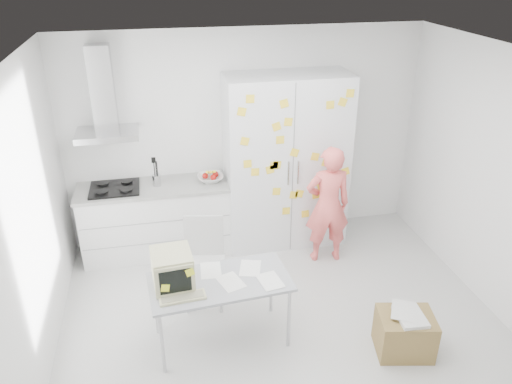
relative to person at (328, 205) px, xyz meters
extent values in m
cube|color=silver|center=(-0.83, -1.10, -0.76)|extent=(4.50, 4.00, 0.02)
cube|color=white|center=(-0.83, 0.90, 0.60)|extent=(4.50, 0.02, 2.70)
cube|color=white|center=(-3.08, -1.10, 0.60)|extent=(0.02, 4.00, 2.70)
cube|color=white|center=(1.42, -1.10, 0.60)|extent=(0.02, 4.00, 2.70)
cube|color=white|center=(-0.83, -1.10, 1.95)|extent=(4.50, 4.00, 0.02)
cube|color=white|center=(-2.03, 0.60, -0.31)|extent=(1.80, 0.60, 0.88)
cube|color=gray|center=(-2.03, 0.30, -0.17)|extent=(1.76, 0.01, 0.01)
cube|color=gray|center=(-2.03, 0.30, -0.45)|extent=(1.76, 0.01, 0.01)
cube|color=#9E9E99|center=(-2.03, 0.60, 0.15)|extent=(1.84, 0.63, 0.04)
cube|color=black|center=(-2.48, 0.60, 0.18)|extent=(0.58, 0.50, 0.03)
cylinder|color=black|center=(-2.62, 0.48, 0.21)|extent=(0.14, 0.14, 0.02)
cylinder|color=black|center=(-2.34, 0.48, 0.21)|extent=(0.14, 0.14, 0.02)
cylinder|color=black|center=(-2.62, 0.72, 0.21)|extent=(0.14, 0.14, 0.02)
cylinder|color=black|center=(-2.34, 0.72, 0.21)|extent=(0.14, 0.14, 0.02)
cylinder|color=silver|center=(-1.98, 0.60, 0.24)|extent=(0.10, 0.10, 0.14)
cylinder|color=black|center=(-1.99, 0.61, 0.34)|extent=(0.01, 0.01, 0.30)
cylinder|color=black|center=(-1.96, 0.59, 0.34)|extent=(0.01, 0.01, 0.30)
cylinder|color=black|center=(-1.97, 0.62, 0.34)|extent=(0.01, 0.01, 0.30)
cube|color=black|center=(-1.99, 0.61, 0.50)|extent=(0.05, 0.01, 0.07)
imported|color=white|center=(-1.33, 0.60, 0.21)|extent=(0.31, 0.31, 0.08)
sphere|color=#B2140F|center=(-1.39, 0.62, 0.24)|extent=(0.08, 0.08, 0.08)
sphere|color=#B2140F|center=(-1.30, 0.55, 0.24)|extent=(0.08, 0.08, 0.08)
sphere|color=#B2140F|center=(-1.26, 0.64, 0.24)|extent=(0.08, 0.08, 0.08)
cylinder|color=yellow|center=(-1.35, 0.62, 0.28)|extent=(0.09, 0.17, 0.10)
cylinder|color=yellow|center=(-1.32, 0.62, 0.28)|extent=(0.04, 0.17, 0.10)
cylinder|color=yellow|center=(-1.30, 0.62, 0.28)|extent=(0.08, 0.17, 0.10)
cube|color=silver|center=(-2.48, 0.65, 0.85)|extent=(0.70, 0.48, 0.07)
cube|color=silver|center=(-2.48, 0.77, 1.35)|extent=(0.26, 0.24, 0.95)
cube|color=silver|center=(-0.38, 0.57, 0.35)|extent=(1.50, 0.65, 2.20)
cube|color=slate|center=(-0.38, 0.25, 0.35)|extent=(0.01, 0.01, 2.16)
cube|color=silver|center=(-0.44, 0.24, 0.35)|extent=(0.02, 0.02, 0.30)
cube|color=silver|center=(-0.32, 0.24, 0.35)|extent=(0.02, 0.02, 0.30)
cube|color=yellow|center=(0.04, 0.24, 1.16)|extent=(0.10, 0.00, 0.10)
cube|color=yellow|center=(0.19, 0.24, 1.18)|extent=(0.12, 0.00, 0.12)
cube|color=yellow|center=(0.29, 0.24, 0.31)|extent=(0.12, 0.00, 0.12)
cube|color=yellow|center=(-0.61, 0.24, 0.47)|extent=(0.10, 0.00, 0.10)
cube|color=yellow|center=(-0.36, 0.24, 0.61)|extent=(0.12, 0.00, 0.12)
cube|color=yellow|center=(0.00, 0.24, 0.11)|extent=(0.12, 0.00, 0.12)
cube|color=yellow|center=(-0.57, 0.24, 0.12)|extent=(0.10, 0.00, 0.10)
cube|color=yellow|center=(-0.51, 0.24, 1.21)|extent=(0.12, 0.00, 0.12)
cube|color=yellow|center=(-0.28, 0.24, 0.06)|extent=(0.12, 0.00, 0.12)
cube|color=yellow|center=(0.03, 0.24, 0.45)|extent=(0.12, 0.00, 0.12)
cube|color=yellow|center=(-0.09, 0.24, 0.19)|extent=(0.10, 0.00, 0.10)
cube|color=yellow|center=(-0.59, 0.24, 0.94)|extent=(0.12, 0.00, 0.12)
cube|color=yellow|center=(-0.84, 0.24, 0.40)|extent=(0.10, 0.00, 0.10)
cube|color=yellow|center=(-0.93, 0.24, 0.51)|extent=(0.10, 0.00, 0.10)
cube|color=yellow|center=(-0.99, 0.24, 1.14)|extent=(0.11, 0.00, 0.11)
cube|color=yellow|center=(-0.44, 0.24, -0.16)|extent=(0.10, 0.00, 0.10)
cube|color=yellow|center=(-0.57, 0.24, 0.47)|extent=(0.11, 0.00, 0.11)
cube|color=yellow|center=(0.16, 0.24, -0.15)|extent=(0.11, 0.00, 0.11)
cube|color=yellow|center=(0.27, 0.24, 1.28)|extent=(0.10, 0.00, 0.10)
cube|color=yellow|center=(-0.54, 0.24, 0.78)|extent=(0.10, 0.00, 0.10)
cube|color=yellow|center=(-0.66, 0.24, 0.42)|extent=(0.11, 0.00, 0.11)
cube|color=yellow|center=(-0.20, 0.24, -0.23)|extent=(0.10, 0.00, 0.10)
cube|color=yellow|center=(-0.89, 0.24, 1.28)|extent=(0.10, 0.00, 0.10)
cube|color=yellow|center=(-0.96, 0.24, 0.79)|extent=(0.12, 0.00, 0.12)
cube|color=yellow|center=(-0.07, 0.24, 0.02)|extent=(0.11, 0.00, 0.11)
cube|color=yellow|center=(-0.45, 0.24, 0.99)|extent=(0.11, 0.00, 0.11)
cube|color=yellow|center=(-0.11, 0.24, 0.54)|extent=(0.11, 0.00, 0.11)
cube|color=yellow|center=(-0.36, 0.24, 0.05)|extent=(0.11, 0.00, 0.11)
imported|color=#FD6662|center=(0.00, 0.00, 0.00)|extent=(0.57, 0.40, 1.49)
cube|color=#9EA0A8|center=(-1.47, -1.18, -0.05)|extent=(1.36, 0.76, 0.03)
cylinder|color=#B3B2B7|center=(-2.05, -1.49, -0.41)|extent=(0.04, 0.04, 0.67)
cylinder|color=#B3B2B7|center=(-0.85, -1.40, -0.41)|extent=(0.04, 0.04, 0.67)
cylinder|color=#B3B2B7|center=(-2.09, -0.95, -0.41)|extent=(0.04, 0.04, 0.67)
cylinder|color=#B3B2B7|center=(-0.90, -0.86, -0.41)|extent=(0.04, 0.04, 0.67)
cube|color=beige|center=(-1.90, -1.14, 0.13)|extent=(0.38, 0.40, 0.34)
cube|color=beige|center=(-1.88, -1.33, 0.13)|extent=(0.34, 0.04, 0.30)
cube|color=black|center=(-1.88, -1.34, 0.13)|extent=(0.28, 0.03, 0.23)
cube|color=#F3FC2D|center=(-1.98, -1.35, 0.08)|extent=(0.09, 0.01, 0.09)
cube|color=#F3FC2D|center=(-1.75, -1.34, 0.21)|extent=(0.09, 0.01, 0.09)
cube|color=beige|center=(-1.83, -1.37, -0.03)|extent=(0.42, 0.17, 0.02)
cube|color=gray|center=(-1.83, -1.37, -0.01)|extent=(0.38, 0.13, 0.01)
cube|color=white|center=(-1.38, -1.22, -0.04)|extent=(0.28, 0.33, 0.00)
cube|color=white|center=(-1.15, -1.04, -0.03)|extent=(0.26, 0.32, 0.00)
cube|color=white|center=(-1.01, -1.28, -0.03)|extent=(0.24, 0.31, 0.00)
cube|color=white|center=(-1.53, -0.99, -0.04)|extent=(0.22, 0.29, 0.00)
cube|color=#B5B5B3|center=(-1.56, -0.56, -0.27)|extent=(0.51, 0.51, 0.04)
cube|color=#B5B5B3|center=(-1.53, -0.37, -0.01)|extent=(0.42, 0.11, 0.48)
cylinder|color=#B0B2B5|center=(-1.77, -0.71, -0.52)|extent=(0.03, 0.03, 0.45)
cylinder|color=#B0B2B5|center=(-1.42, -0.77, -0.52)|extent=(0.03, 0.03, 0.45)
cylinder|color=#B0B2B5|center=(-1.71, -0.36, -0.52)|extent=(0.03, 0.03, 0.45)
cylinder|color=#B0B2B5|center=(-1.36, -0.42, -0.52)|extent=(0.03, 0.03, 0.45)
cube|color=olive|center=(0.21, -1.69, -0.54)|extent=(0.59, 0.51, 0.41)
cube|color=silver|center=(0.23, -1.72, -0.32)|extent=(0.27, 0.35, 0.04)
cube|color=silver|center=(0.19, -1.64, -0.30)|extent=(0.34, 0.37, 0.00)
camera|label=1|loc=(-1.93, -4.99, 2.76)|focal=35.00mm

